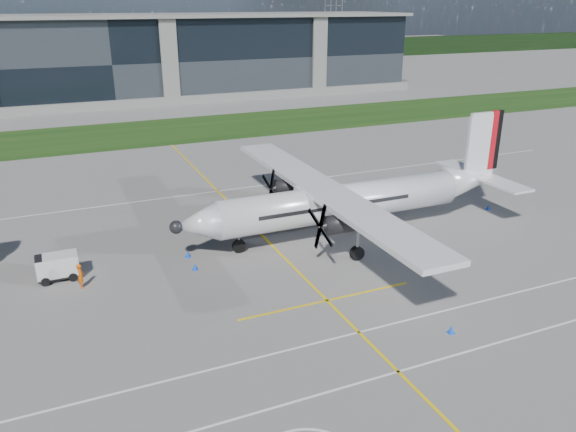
% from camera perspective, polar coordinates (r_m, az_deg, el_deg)
% --- Properties ---
extents(ground, '(400.00, 400.00, 0.00)m').
position_cam_1_polar(ground, '(76.83, -14.07, 6.94)').
color(ground, slate).
rests_on(ground, ground).
extents(grass_strip, '(400.00, 18.00, 0.04)m').
position_cam_1_polar(grass_strip, '(84.54, -15.04, 8.11)').
color(grass_strip, '#15380F').
rests_on(grass_strip, ground).
extents(terminal_building, '(120.00, 20.00, 15.00)m').
position_cam_1_polar(terminal_building, '(114.88, -18.06, 14.84)').
color(terminal_building, black).
rests_on(terminal_building, ground).
extents(tree_line, '(400.00, 6.00, 6.00)m').
position_cam_1_polar(tree_line, '(174.84, -20.17, 14.88)').
color(tree_line, black).
rests_on(tree_line, ground).
extents(pylon_east, '(9.00, 4.60, 30.00)m').
position_cam_1_polar(pylon_east, '(207.74, 4.63, 20.12)').
color(pylon_east, gray).
rests_on(pylon_east, ground).
extents(yellow_taxiway_centerline, '(0.20, 70.00, 0.01)m').
position_cam_1_polar(yellow_taxiway_centerline, '(49.54, -4.48, -0.15)').
color(yellow_taxiway_centerline, yellow).
rests_on(yellow_taxiway_centerline, ground).
extents(white_lane_line, '(90.00, 0.15, 0.01)m').
position_cam_1_polar(white_lane_line, '(29.11, 6.00, -16.85)').
color(white_lane_line, white).
rests_on(white_lane_line, ground).
extents(turboprop_aircraft, '(29.13, 30.21, 9.06)m').
position_cam_1_polar(turboprop_aircraft, '(44.92, 6.68, 3.64)').
color(turboprop_aircraft, white).
rests_on(turboprop_aircraft, ground).
extents(baggage_tug, '(2.89, 1.74, 1.74)m').
position_cam_1_polar(baggage_tug, '(41.46, -22.36, -4.82)').
color(baggage_tug, silver).
rests_on(baggage_tug, ground).
extents(ground_crew_person, '(0.59, 0.81, 1.95)m').
position_cam_1_polar(ground_crew_person, '(39.64, -20.35, -5.56)').
color(ground_crew_person, '#F25907').
rests_on(ground_crew_person, ground).
extents(safety_cone_tail, '(0.36, 0.36, 0.50)m').
position_cam_1_polar(safety_cone_tail, '(54.39, 19.65, 0.88)').
color(safety_cone_tail, blue).
rests_on(safety_cone_tail, ground).
extents(safety_cone_portwing, '(0.36, 0.36, 0.50)m').
position_cam_1_polar(safety_cone_portwing, '(34.07, 16.25, -10.98)').
color(safety_cone_portwing, blue).
rests_on(safety_cone_portwing, ground).
extents(safety_cone_nose_stbd, '(0.36, 0.36, 0.50)m').
position_cam_1_polar(safety_cone_nose_stbd, '(42.43, -10.13, -3.81)').
color(safety_cone_nose_stbd, blue).
rests_on(safety_cone_nose_stbd, ground).
extents(safety_cone_nose_port, '(0.36, 0.36, 0.50)m').
position_cam_1_polar(safety_cone_nose_port, '(40.41, -9.44, -5.08)').
color(safety_cone_nose_port, blue).
rests_on(safety_cone_nose_port, ground).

